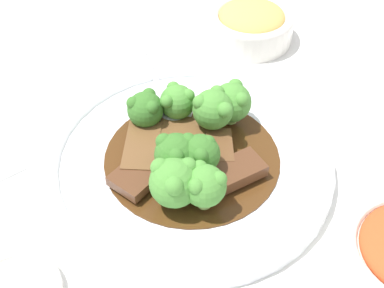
% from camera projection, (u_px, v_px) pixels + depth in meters
% --- Properties ---
extents(ground_plane, '(4.00, 4.00, 0.00)m').
position_uv_depth(ground_plane, '(192.00, 168.00, 0.54)').
color(ground_plane, white).
extents(main_plate, '(0.28, 0.28, 0.02)m').
position_uv_depth(main_plate, '(192.00, 161.00, 0.53)').
color(main_plate, white).
rests_on(main_plate, ground_plane).
extents(beef_strip_0, '(0.06, 0.05, 0.01)m').
position_uv_depth(beef_strip_0, '(141.00, 175.00, 0.50)').
color(beef_strip_0, '#56331E').
rests_on(beef_strip_0, main_plate).
extents(beef_strip_1, '(0.04, 0.05, 0.01)m').
position_uv_depth(beef_strip_1, '(220.00, 149.00, 0.52)').
color(beef_strip_1, brown).
rests_on(beef_strip_1, main_plate).
extents(beef_strip_2, '(0.06, 0.06, 0.01)m').
position_uv_depth(beef_strip_2, '(183.00, 133.00, 0.54)').
color(beef_strip_2, brown).
rests_on(beef_strip_2, main_plate).
extents(beef_strip_3, '(0.06, 0.07, 0.01)m').
position_uv_depth(beef_strip_3, '(142.00, 148.00, 0.52)').
color(beef_strip_3, brown).
rests_on(beef_strip_3, main_plate).
extents(beef_strip_4, '(0.06, 0.03, 0.01)m').
position_uv_depth(beef_strip_4, '(234.00, 172.00, 0.50)').
color(beef_strip_4, '#56331E').
rests_on(beef_strip_4, main_plate).
extents(broccoli_floret_0, '(0.04, 0.04, 0.05)m').
position_uv_depth(broccoli_floret_0, '(200.00, 154.00, 0.48)').
color(broccoli_floret_0, '#8EB756').
rests_on(broccoli_floret_0, main_plate).
extents(broccoli_floret_1, '(0.04, 0.04, 0.05)m').
position_uv_depth(broccoli_floret_1, '(213.00, 109.00, 0.53)').
color(broccoli_floret_1, '#7FA84C').
rests_on(broccoli_floret_1, main_plate).
extents(broccoli_floret_2, '(0.04, 0.04, 0.05)m').
position_uv_depth(broccoli_floret_2, '(205.00, 185.00, 0.46)').
color(broccoli_floret_2, '#8EB756').
rests_on(broccoli_floret_2, main_plate).
extents(broccoli_floret_3, '(0.04, 0.04, 0.05)m').
position_uv_depth(broccoli_floret_3, '(176.00, 154.00, 0.49)').
color(broccoli_floret_3, '#8EB756').
rests_on(broccoli_floret_3, main_plate).
extents(broccoli_floret_4, '(0.04, 0.04, 0.05)m').
position_uv_depth(broccoli_floret_4, '(232.00, 102.00, 0.54)').
color(broccoli_floret_4, '#7FA84C').
rests_on(broccoli_floret_4, main_plate).
extents(broccoli_floret_5, '(0.04, 0.04, 0.04)m').
position_uv_depth(broccoli_floret_5, '(177.00, 101.00, 0.55)').
color(broccoli_floret_5, '#8EB756').
rests_on(broccoli_floret_5, main_plate).
extents(broccoli_floret_6, '(0.05, 0.05, 0.05)m').
position_uv_depth(broccoli_floret_6, '(174.00, 182.00, 0.47)').
color(broccoli_floret_6, '#7FA84C').
rests_on(broccoli_floret_6, main_plate).
extents(broccoli_floret_7, '(0.04, 0.04, 0.04)m').
position_uv_depth(broccoli_floret_7, '(145.00, 109.00, 0.54)').
color(broccoli_floret_7, '#8EB756').
rests_on(broccoli_floret_7, main_plate).
extents(serving_spoon, '(0.07, 0.21, 0.01)m').
position_uv_depth(serving_spoon, '(166.00, 97.00, 0.58)').
color(serving_spoon, '#B7B7BC').
rests_on(serving_spoon, main_plate).
extents(side_bowl_appetizer, '(0.11, 0.11, 0.05)m').
position_uv_depth(side_bowl_appetizer, '(251.00, 24.00, 0.69)').
color(side_bowl_appetizer, white).
rests_on(side_bowl_appetizer, ground_plane).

